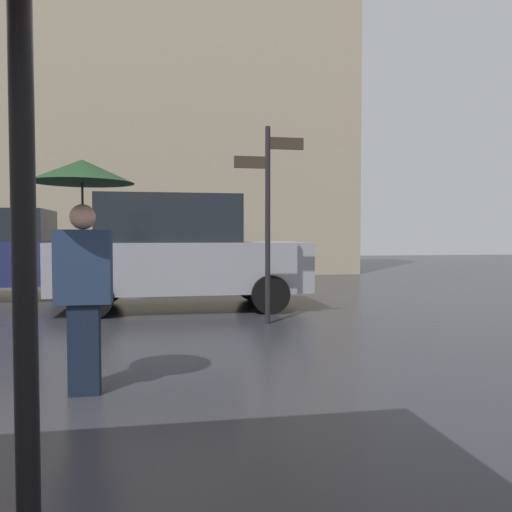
% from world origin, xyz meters
% --- Properties ---
extents(ground_plane, '(60.00, 60.00, 0.00)m').
position_xyz_m(ground_plane, '(0.00, 0.00, 0.00)').
color(ground_plane, '#26262B').
extents(pedestrian_with_umbrella, '(0.87, 0.87, 2.00)m').
position_xyz_m(pedestrian_with_umbrella, '(-0.21, 1.60, 1.49)').
color(pedestrian_with_umbrella, black).
rests_on(pedestrian_with_umbrella, ground).
extents(parked_car_left, '(4.28, 1.92, 1.92)m').
position_xyz_m(parked_car_left, '(-3.03, 8.80, 0.98)').
color(parked_car_left, '#1E234C').
rests_on(parked_car_left, ground).
extents(parked_car_right, '(4.57, 2.07, 2.09)m').
position_xyz_m(parked_car_right, '(0.71, 6.66, 1.05)').
color(parked_car_right, gray).
rests_on(parked_car_right, ground).
extents(street_signpost, '(1.08, 0.08, 3.03)m').
position_xyz_m(street_signpost, '(2.03, 4.75, 1.83)').
color(street_signpost, black).
rests_on(street_signpost, ground).
extents(building_block, '(14.46, 2.82, 15.60)m').
position_xyz_m(building_block, '(0.00, 15.44, 7.80)').
color(building_block, gray).
rests_on(building_block, ground).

